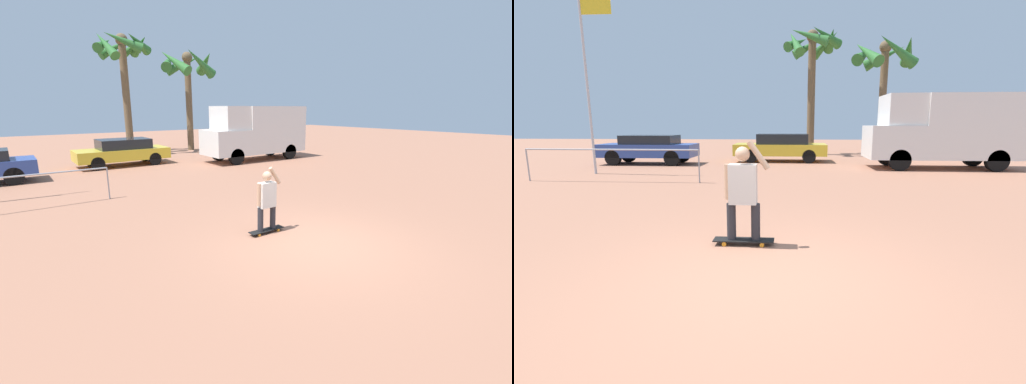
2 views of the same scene
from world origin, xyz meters
TOP-DOWN VIEW (x-y plane):
  - ground_plane at (0.00, 0.00)m, footprint 80.00×80.00m
  - skateboard at (-0.46, 1.19)m, footprint 0.94×0.23m
  - person_skateboarder at (-0.46, 1.19)m, footprint 0.70×0.22m
  - camper_van at (6.64, 11.18)m, footprint 6.08×2.15m
  - parked_car_yellow at (-0.32, 13.64)m, footprint 4.58×1.94m
  - palm_tree_near_van at (5.60, 17.88)m, footprint 3.94×3.87m
  - palm_tree_center_background at (1.41, 17.96)m, footprint 3.56×3.54m

SIDE VIEW (x-z plane):
  - ground_plane at x=0.00m, z-range 0.00..0.00m
  - skateboard at x=-0.46m, z-range 0.03..0.11m
  - parked_car_yellow at x=-0.32m, z-range 0.05..1.44m
  - person_skateboarder at x=-0.46m, z-range 0.13..1.66m
  - camper_van at x=6.64m, z-range 0.14..3.20m
  - palm_tree_near_van at x=5.60m, z-range 2.11..9.02m
  - palm_tree_center_background at x=1.41m, z-range 2.35..9.87m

